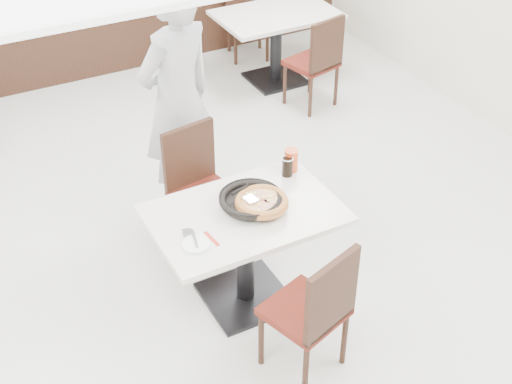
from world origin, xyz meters
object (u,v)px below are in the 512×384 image
chair_near (304,308)px  chair_far (205,194)px  pizza_pan (251,202)px  main_table (245,257)px  diner_person (177,101)px  bg_chair_right_near (312,61)px  pizza (262,203)px  bg_chair_right_far (248,16)px  side_plate (196,244)px  cola_glass (287,167)px  bg_table_right (276,47)px  red_cup (291,160)px

chair_near → chair_far: (-0.04, 1.32, 0.00)m
pizza_pan → main_table: bearing=-157.3°
diner_person → bg_chair_right_near: diner_person is taller
pizza → bg_chair_right_far: size_ratio=0.36×
side_plate → bg_chair_right_far: bearing=58.3°
pizza_pan → cola_glass: 0.44m
bg_chair_right_near → main_table: bearing=-143.9°
pizza_pan → bg_chair_right_near: 2.81m
main_table → bg_table_right: same height
cola_glass → diner_person: bearing=111.7°
red_cup → bg_chair_right_far: bg_chair_right_far is taller
main_table → cola_glass: (0.44, 0.23, 0.44)m
red_cup → side_plate: bearing=-154.6°
main_table → chair_near: bearing=-86.2°
red_cup → bg_table_right: 2.88m
diner_person → bg_chair_right_near: (1.79, 0.97, -0.48)m
main_table → bg_chair_right_near: bearing=49.4°
main_table → side_plate: (-0.41, -0.16, 0.38)m
side_plate → pizza: bearing=13.2°
cola_glass → red_cup: bearing=38.1°
bg_table_right → cola_glass: bearing=-118.1°
red_cup → pizza: bearing=-142.0°
chair_near → chair_far: bearing=74.1°
chair_near → diner_person: 1.93m
chair_near → red_cup: bearing=46.9°
side_plate → cola_glass: (0.85, 0.39, 0.06)m
chair_far → diner_person: 0.73m
diner_person → main_table: bearing=67.7°
chair_near → bg_chair_right_far: (1.78, 4.13, 0.00)m
diner_person → bg_table_right: diner_person is taller
diner_person → bg_table_right: (1.75, 1.60, -0.58)m
chair_near → bg_chair_right_near: (1.81, 2.84, 0.00)m
chair_far → diner_person: bearing=-104.4°
chair_near → diner_person: (0.02, 1.87, 0.48)m
bg_chair_right_far → chair_near: bearing=81.5°
chair_near → side_plate: chair_near is taller
side_plate → cola_glass: 0.94m
chair_far → bg_table_right: 2.80m
cola_glass → bg_chair_right_near: bearing=54.0°
side_plate → cola_glass: cola_glass is taller
pizza_pan → bg_chair_right_near: size_ratio=0.40×
chair_near → pizza_pan: (0.01, 0.70, 0.32)m
bg_table_right → bg_chair_right_far: 0.67m
diner_person → bg_table_right: bearing=-157.0°
chair_near → bg_chair_right_far: 4.50m
bg_table_right → bg_chair_right_far: size_ratio=1.26×
side_plate → diner_person: bearing=71.0°
red_cup → bg_chair_right_far: bearing=67.3°
main_table → chair_far: size_ratio=1.26×
diner_person → bg_chair_right_near: bearing=-171.0°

